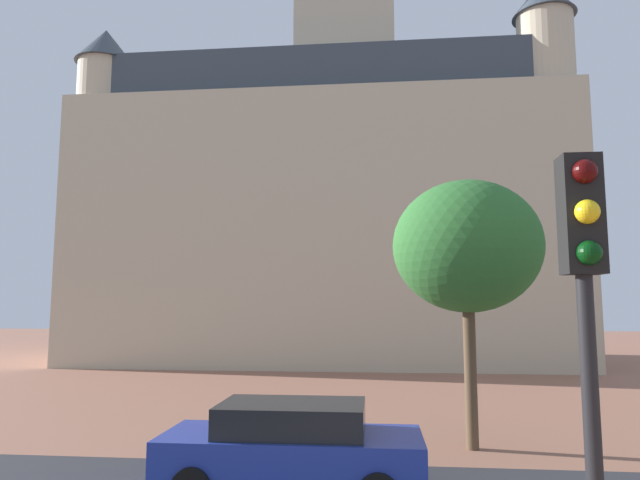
% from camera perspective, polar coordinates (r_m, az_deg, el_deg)
% --- Properties ---
extents(landmark_building, '(27.02, 11.71, 34.33)m').
position_cam_1_polar(landmark_building, '(33.27, 0.81, 4.64)').
color(landmark_building, beige).
rests_on(landmark_building, ground_plane).
extents(car_blue, '(4.48, 2.02, 1.51)m').
position_cam_1_polar(car_blue, '(10.29, -2.88, -20.59)').
color(car_blue, '#23389E').
rests_on(car_blue, ground_plane).
extents(traffic_light_pole, '(0.28, 0.34, 4.34)m').
position_cam_1_polar(traffic_light_pole, '(4.56, 25.72, -8.11)').
color(traffic_light_pole, black).
rests_on(traffic_light_pole, ground_plane).
extents(tree_curb_far, '(3.41, 3.41, 6.09)m').
position_cam_1_polar(tree_curb_far, '(13.35, 14.79, -0.70)').
color(tree_curb_far, brown).
rests_on(tree_curb_far, ground_plane).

